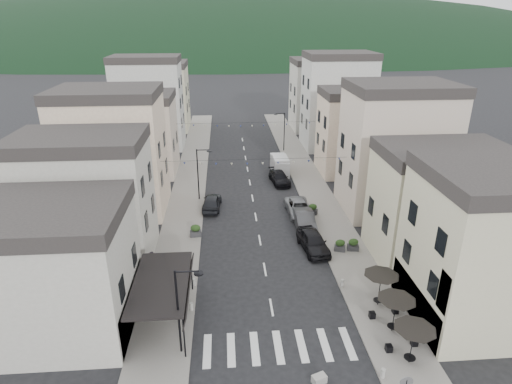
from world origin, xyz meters
TOP-DOWN VIEW (x-y plane):
  - ground at (0.00, 0.00)m, footprint 700.00×700.00m
  - sidewalk_left at (-7.50, 32.00)m, footprint 4.00×76.00m
  - sidewalk_right at (7.50, 32.00)m, footprint 4.00×76.00m
  - hill_backdrop at (0.00, 300.00)m, footprint 640.00×360.00m
  - boutique_building at (-15.50, 5.00)m, footprint 12.00×8.00m
  - bistro_building at (14.50, 4.00)m, footprint 10.00×8.00m
  - boutique_awning at (-7.25, 5.00)m, footprint 3.77×7.50m
  - buildings_row_left at (-14.50, 37.75)m, footprint 10.20×54.16m
  - buildings_row_right at (14.50, 36.59)m, footprint 10.20×54.16m
  - cafe_terrace at (7.70, 2.80)m, footprint 2.50×8.10m
  - streetlamp_left_near at (-5.82, 2.00)m, footprint 1.70×0.56m
  - streetlamp_left_far at (-5.82, 26.00)m, footprint 1.70×0.56m
  - streetlamp_right_far at (5.82, 44.00)m, footprint 1.70×0.56m
  - bollards at (0.00, 5.50)m, footprint 11.66×10.26m
  - bunting_near at (0.00, 22.00)m, footprint 19.00×0.28m
  - bunting_far at (0.00, 38.00)m, footprint 19.00×0.28m
  - parked_car_a at (4.60, 13.86)m, footprint 2.67×5.25m
  - parked_car_b at (4.60, 18.13)m, footprint 1.78×5.07m
  - parked_car_c at (4.60, 21.30)m, footprint 2.71×5.43m
  - parked_car_d at (3.70, 30.52)m, footprint 2.62×5.12m
  - parked_car_e at (-4.60, 23.42)m, footprint 2.27×4.82m
  - delivery_van at (4.20, 34.22)m, footprint 2.05×4.95m
  - pedestrian_a at (-8.81, 9.50)m, footprint 0.67×0.62m
  - pedestrian_b at (-9.14, 11.24)m, footprint 1.08×1.02m
  - concrete_block_a at (1.98, -1.00)m, footprint 0.93×0.76m
  - planter_la at (-8.33, 8.05)m, footprint 0.99×0.55m
  - planter_lb at (-6.00, 17.04)m, footprint 1.12×0.69m
  - planter_ra at (6.91, 13.34)m, footprint 1.08×0.79m
  - planter_rb at (8.10, 13.35)m, footprint 1.09×0.72m
  - planter_rc at (6.00, 21.04)m, footprint 1.16×0.91m

SIDE VIEW (x-z plane):
  - ground at x=0.00m, z-range 0.00..0.00m
  - hill_backdrop at x=0.00m, z-range -35.00..35.00m
  - sidewalk_left at x=-7.50m, z-range 0.00..0.12m
  - sidewalk_right at x=7.50m, z-range 0.00..0.12m
  - concrete_block_a at x=1.98m, z-range 0.00..0.50m
  - bollards at x=0.00m, z-range 0.12..0.72m
  - planter_ra at x=6.91m, z-range 0.10..1.19m
  - planter_la at x=-8.33m, z-range 0.10..1.21m
  - planter_rb at x=8.10m, z-range 0.10..1.24m
  - planter_rc at x=6.00m, z-range 0.10..1.25m
  - planter_lb at x=-6.00m, z-range 0.10..1.30m
  - parked_car_d at x=3.70m, z-range 0.00..1.42m
  - parked_car_c at x=4.60m, z-range 0.00..1.48m
  - parked_car_e at x=-4.60m, z-range 0.00..1.59m
  - parked_car_b at x=4.60m, z-range 0.00..1.67m
  - parked_car_a at x=4.60m, z-range 0.00..1.71m
  - pedestrian_a at x=-8.81m, z-range 0.12..1.66m
  - pedestrian_b at x=-9.14m, z-range 0.12..1.89m
  - delivery_van at x=4.20m, z-range -0.02..2.33m
  - cafe_terrace at x=7.70m, z-range 1.09..3.62m
  - boutique_awning at x=-7.25m, z-range 1.48..4.75m
  - streetlamp_left_near at x=-5.82m, z-range 0.70..6.70m
  - streetlamp_left_far at x=-5.82m, z-range 0.70..6.70m
  - streetlamp_right_far at x=5.82m, z-range 0.70..6.70m
  - boutique_building at x=-15.50m, z-range 0.00..8.00m
  - bistro_building at x=14.50m, z-range 0.00..10.00m
  - bunting_near at x=0.00m, z-range 5.34..5.96m
  - bunting_far at x=0.00m, z-range 5.34..5.96m
  - buildings_row_left at x=-14.50m, z-range -0.88..13.12m
  - buildings_row_right at x=14.50m, z-range -0.93..13.57m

